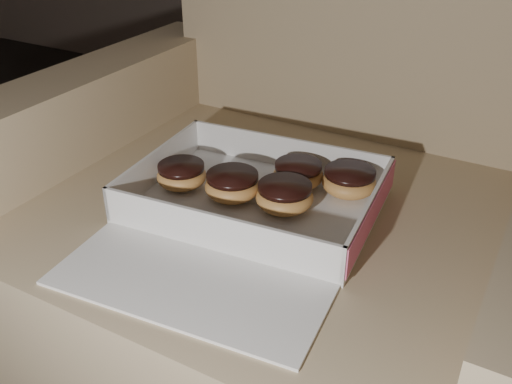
% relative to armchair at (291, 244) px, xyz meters
% --- Properties ---
extents(armchair, '(1.00, 0.84, 1.04)m').
position_rel_armchair_xyz_m(armchair, '(0.00, 0.00, 0.00)').
color(armchair, tan).
rests_on(armchair, floor).
extents(bakery_box, '(0.42, 0.49, 0.07)m').
position_rel_armchair_xyz_m(bakery_box, '(-0.01, -0.15, 0.15)').
color(bakery_box, white).
rests_on(bakery_box, armchair).
extents(donut_a, '(0.09, 0.09, 0.04)m').
position_rel_armchair_xyz_m(donut_a, '(-0.16, -0.12, 0.17)').
color(donut_a, '#E0914E').
rests_on(donut_a, bakery_box).
extents(donut_b, '(0.09, 0.09, 0.04)m').
position_rel_armchair_xyz_m(donut_b, '(0.02, -0.02, 0.17)').
color(donut_b, '#E0914E').
rests_on(donut_b, bakery_box).
extents(donut_c, '(0.09, 0.09, 0.05)m').
position_rel_armchair_xyz_m(donut_c, '(0.03, -0.10, 0.17)').
color(donut_c, '#E0914E').
rests_on(donut_c, bakery_box).
extents(donut_d, '(0.09, 0.09, 0.05)m').
position_rel_armchair_xyz_m(donut_d, '(0.11, -0.01, 0.17)').
color(donut_d, '#E0914E').
rests_on(donut_d, bakery_box).
extents(donut_e, '(0.09, 0.09, 0.05)m').
position_rel_armchair_xyz_m(donut_e, '(-0.06, -0.11, 0.17)').
color(donut_e, '#E0914E').
rests_on(donut_e, bakery_box).
extents(crumb_a, '(0.01, 0.01, 0.00)m').
position_rel_armchair_xyz_m(crumb_a, '(-0.01, -0.21, 0.15)').
color(crumb_a, black).
rests_on(crumb_a, bakery_box).
extents(crumb_b, '(0.01, 0.01, 0.00)m').
position_rel_armchair_xyz_m(crumb_b, '(0.03, -0.22, 0.15)').
color(crumb_b, black).
rests_on(crumb_b, bakery_box).
extents(crumb_c, '(0.01, 0.01, 0.00)m').
position_rel_armchair_xyz_m(crumb_c, '(0.12, -0.21, 0.15)').
color(crumb_c, black).
rests_on(crumb_c, bakery_box).
extents(crumb_d, '(0.01, 0.01, 0.00)m').
position_rel_armchair_xyz_m(crumb_d, '(0.00, -0.20, 0.15)').
color(crumb_d, black).
rests_on(crumb_d, bakery_box).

